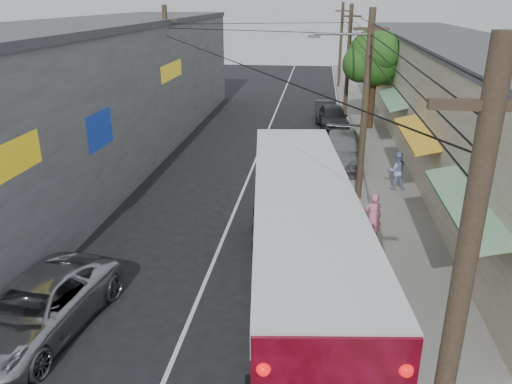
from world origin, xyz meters
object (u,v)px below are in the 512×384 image
jeepney (37,309)px  pedestrian_far (397,171)px  parked_car_far (325,111)px  parked_suv (341,150)px  coach_bus (302,244)px  pedestrian_near (373,217)px  parked_car_mid (333,117)px

jeepney → pedestrian_far: 16.02m
jeepney → parked_car_far: bearing=80.8°
parked_suv → pedestrian_far: bearing=-53.5°
jeepney → pedestrian_far: size_ratio=3.03×
coach_bus → jeepney: bearing=-167.5°
parked_suv → pedestrian_near: bearing=-81.1°
parked_suv → parked_car_mid: parked_suv is taller
jeepney → pedestrian_near: pedestrian_near is taller
parked_suv → pedestrian_near: size_ratio=3.18×
jeepney → pedestrian_far: (10.77, 11.86, 0.26)m
parked_suv → pedestrian_near: (0.80, -9.06, 0.19)m
coach_bus → parked_car_far: size_ratio=3.15×
pedestrian_far → pedestrian_near: bearing=69.0°
coach_bus → pedestrian_near: size_ratio=7.27×
jeepney → parked_car_far: size_ratio=1.30×
parked_suv → parked_car_far: parked_suv is taller
parked_suv → parked_car_mid: bearing=95.9°
parked_car_far → pedestrian_far: size_ratio=2.33×
parked_suv → jeepney: bearing=-114.5°
parked_suv → pedestrian_far: 4.39m
parked_car_mid → parked_car_far: parked_car_mid is taller
parked_car_far → pedestrian_far: 14.52m
parked_car_far → pedestrian_near: pedestrian_near is taller
jeepney → pedestrian_near: 11.26m
coach_bus → parked_car_far: coach_bus is taller
pedestrian_far → parked_car_far: bearing=-82.1°
pedestrian_far → jeepney: bearing=43.1°
jeepney → parked_car_mid: bearing=78.1°
parked_car_far → pedestrian_near: bearing=-87.0°
coach_bus → pedestrian_far: bearing=60.9°
coach_bus → pedestrian_far: coach_bus is taller
parked_car_mid → parked_car_far: size_ratio=1.15×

